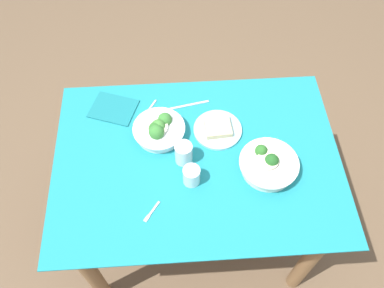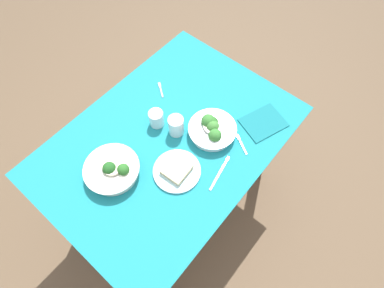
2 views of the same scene
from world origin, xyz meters
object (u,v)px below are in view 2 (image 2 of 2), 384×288
at_px(water_glass_center, 156,118).
at_px(table_knife_left, 220,173).
at_px(broccoli_bowl_near, 113,170).
at_px(fork_by_far_bowl, 161,89).
at_px(water_glass_side, 176,126).
at_px(fork_by_near_bowl, 241,143).
at_px(broccoli_bowl_far, 212,129).
at_px(bread_side_plate, 177,170).
at_px(napkin_folded_upper, 263,123).

relative_size(water_glass_center, table_knife_left, 0.46).
bearing_deg(table_knife_left, broccoli_bowl_near, -60.79).
bearing_deg(fork_by_far_bowl, table_knife_left, -163.26).
bearing_deg(water_glass_side, fork_by_near_bowl, 117.77).
distance_m(broccoli_bowl_far, table_knife_left, 0.21).
bearing_deg(water_glass_side, water_glass_center, -76.00).
xyz_separation_m(water_glass_center, table_knife_left, (0.01, 0.39, -0.04)).
distance_m(broccoli_bowl_far, fork_by_far_bowl, 0.37).
bearing_deg(broccoli_bowl_far, broccoli_bowl_near, -24.59).
bearing_deg(broccoli_bowl_near, water_glass_side, 168.78).
relative_size(bread_side_plate, napkin_folded_upper, 1.07).
bearing_deg(table_knife_left, water_glass_center, -103.06).
bearing_deg(fork_by_far_bowl, napkin_folded_upper, -126.52).
height_order(broccoli_bowl_near, water_glass_side, water_glass_side).
distance_m(water_glass_center, table_knife_left, 0.39).
xyz_separation_m(broccoli_bowl_far, fork_by_near_bowl, (-0.04, 0.14, -0.03)).
bearing_deg(table_knife_left, broccoli_bowl_far, -142.93).
relative_size(bread_side_plate, water_glass_side, 2.11).
bearing_deg(broccoli_bowl_far, table_knife_left, 47.96).
height_order(water_glass_center, water_glass_side, water_glass_side).
relative_size(broccoli_bowl_far, broccoli_bowl_near, 0.93).
relative_size(broccoli_bowl_far, water_glass_side, 2.24).
height_order(water_glass_center, table_knife_left, water_glass_center).
height_order(broccoli_bowl_near, napkin_folded_upper, broccoli_bowl_near).
bearing_deg(fork_by_near_bowl, water_glass_side, 58.20).
relative_size(broccoli_bowl_near, fork_by_near_bowl, 2.37).
relative_size(water_glass_center, water_glass_side, 0.84).
height_order(table_knife_left, napkin_folded_upper, napkin_folded_upper).
bearing_deg(fork_by_near_bowl, broccoli_bowl_far, 48.17).
distance_m(bread_side_plate, fork_by_near_bowl, 0.32).
bearing_deg(table_knife_left, bread_side_plate, -63.29).
bearing_deg(fork_by_near_bowl, fork_by_far_bowl, 31.05).
bearing_deg(fork_by_far_bowl, water_glass_side, -175.00).
xyz_separation_m(broccoli_bowl_near, water_glass_center, (-0.31, -0.04, 0.01)).
bearing_deg(water_glass_center, fork_by_near_bowl, 114.25).
height_order(water_glass_center, fork_by_far_bowl, water_glass_center).
xyz_separation_m(broccoli_bowl_near, bread_side_plate, (-0.18, 0.20, -0.02)).
bearing_deg(water_glass_center, water_glass_side, 104.00).
distance_m(broccoli_bowl_far, water_glass_side, 0.16).
xyz_separation_m(broccoli_bowl_far, water_glass_center, (0.12, -0.23, 0.00)).
bearing_deg(water_glass_side, broccoli_bowl_near, -11.22).
relative_size(broccoli_bowl_near, water_glass_side, 2.41).
bearing_deg(napkin_folded_upper, fork_by_far_bowl, -72.17).
bearing_deg(table_knife_left, water_glass_side, -108.89).
xyz_separation_m(broccoli_bowl_far, table_knife_left, (0.14, 0.15, -0.03)).
distance_m(broccoli_bowl_far, water_glass_center, 0.26).
height_order(water_glass_center, fork_by_near_bowl, water_glass_center).
relative_size(bread_side_plate, fork_by_far_bowl, 2.48).
relative_size(water_glass_center, napkin_folded_upper, 0.43).
height_order(broccoli_bowl_near, fork_by_far_bowl, broccoli_bowl_near).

